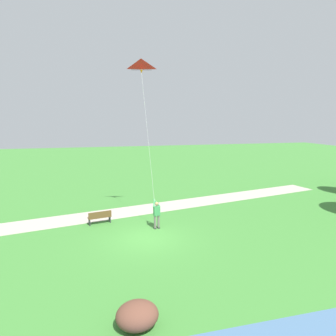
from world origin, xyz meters
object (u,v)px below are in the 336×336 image
(person_kite_flyer, at_px, (157,212))
(park_bench_near_walkway, at_px, (100,216))
(flying_kite, at_px, (141,67))
(lakeside_shrub, at_px, (137,315))

(person_kite_flyer, xyz_separation_m, park_bench_near_walkway, (-1.70, -3.47, -0.54))
(flying_kite, bearing_deg, lakeside_shrub, -10.48)
(lakeside_shrub, bearing_deg, flying_kite, 169.52)
(person_kite_flyer, height_order, lakeside_shrub, person_kite_flyer)
(person_kite_flyer, xyz_separation_m, flying_kite, (-2.13, -0.50, 9.10))
(park_bench_near_walkway, bearing_deg, flying_kite, 98.25)
(person_kite_flyer, relative_size, flying_kite, 0.21)
(flying_kite, xyz_separation_m, lakeside_shrub, (10.62, -1.97, -9.70))
(person_kite_flyer, distance_m, flying_kite, 9.36)
(flying_kite, relative_size, park_bench_near_walkway, 5.68)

